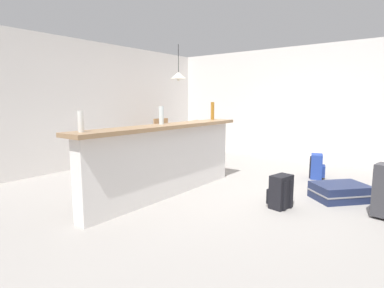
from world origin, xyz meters
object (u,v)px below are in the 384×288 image
Objects in this scene: backpack_blue at (317,167)px; backpack_black at (280,192)px; pendant_lamp at (178,75)px; suitcase_flat_navy at (340,192)px; dining_table at (176,133)px; bottle_amber at (212,111)px; bottle_white at (81,122)px; dining_chair_near_partition at (198,141)px; dining_chair_far_side at (158,136)px; bottle_clear at (161,115)px.

backpack_black is at bearing -177.65° from backpack_blue.
pendant_lamp is 3.93m from suitcase_flat_navy.
bottle_amber is at bearing -114.73° from dining_table.
bottle_white is 3.35m from dining_chair_near_partition.
dining_chair_far_side is 1.47m from pendant_lamp.
bottle_amber is 2.16m from dining_chair_far_side.
dining_chair_near_partition is 2.73m from backpack_black.
backpack_blue is 1.00× the size of backpack_black.
backpack_black is (-1.46, -3.51, -0.31)m from dining_chair_far_side.
dining_chair_far_side reaches higher than dining_table.
dining_chair_near_partition is at bearing -90.90° from dining_table.
bottle_amber reaches higher than backpack_black.
dining_chair_far_side is 3.81m from backpack_black.
dining_chair_far_side is (3.26, 2.01, -0.61)m from bottle_white.
bottle_white is 0.75× the size of bottle_amber.
bottle_clear reaches higher than dining_chair_near_partition.
backpack_blue is at bearing -79.57° from dining_chair_near_partition.
bottle_amber reaches higher than bottle_white.
dining_chair_far_side is (0.06, 0.59, -0.13)m from dining_table.
suitcase_flat_navy is 2.01× the size of backpack_black.
backpack_blue is (0.40, -2.85, -0.44)m from dining_table.
bottle_amber is 0.27× the size of dining_table.
bottle_amber is at bearing -109.31° from dining_chair_far_side.
dining_table is (1.93, 1.38, -0.49)m from bottle_clear.
dining_chair_far_side is (1.98, 1.97, -0.62)m from bottle_clear.
backpack_black is at bearing -115.71° from dining_table.
bottle_clear is 2.42m from dining_table.
backpack_blue is 1.81m from backpack_black.
suitcase_flat_navy is (0.02, -2.09, -1.05)m from bottle_amber.
dining_table is 0.60m from dining_chair_far_side.
bottle_white is 3.88m from dining_chair_far_side.
backpack_blue and backpack_black have the same top height.
suitcase_flat_navy is at bearing -101.90° from dining_chair_near_partition.
bottle_amber reaches higher than backpack_blue.
bottle_amber is 2.34m from suitcase_flat_navy.
suitcase_flat_navy is (-0.60, -2.85, -0.41)m from dining_chair_near_partition.
dining_table is 3.54m from suitcase_flat_navy.
bottle_clear reaches higher than dining_chair_far_side.
dining_chair_far_side is 2.21× the size of backpack_black.
dining_chair_far_side is at bearing 44.87° from bottle_clear.
backpack_black is (0.52, -1.54, -0.93)m from bottle_clear.
backpack_blue is (2.33, -1.46, -0.93)m from bottle_clear.
suitcase_flat_navy is at bearing -99.36° from dining_chair_far_side.
dining_chair_near_partition reaches higher than backpack_black.
bottle_amber is at bearing 63.44° from backpack_black.
bottle_white is at bearing -155.99° from dining_table.
bottle_clear is 2.90m from backpack_blue.
pendant_lamp is at bearing -85.93° from dining_chair_far_side.
suitcase_flat_navy is (1.32, -2.06, -1.03)m from bottle_clear.
bottle_amber is 0.35× the size of suitcase_flat_navy.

